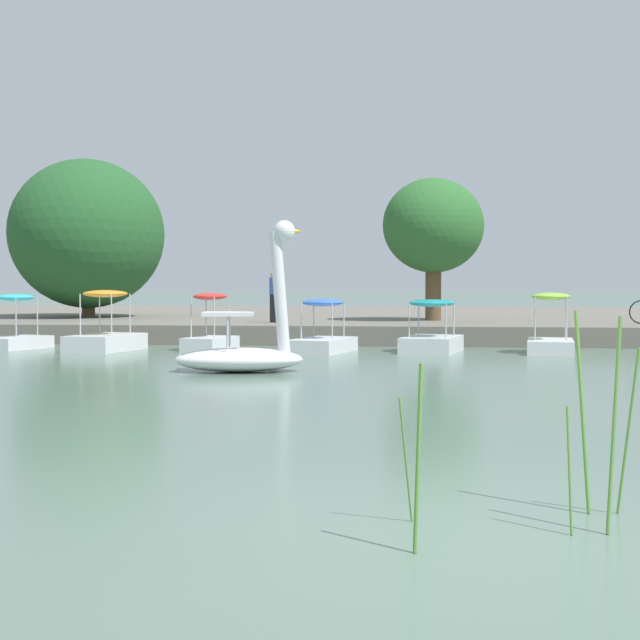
{
  "coord_description": "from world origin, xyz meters",
  "views": [
    {
      "loc": [
        -0.31,
        -6.4,
        1.78
      ],
      "look_at": [
        -2.55,
        14.3,
        0.97
      ],
      "focal_mm": 49.73,
      "sensor_mm": 36.0,
      "label": 1
    }
  ],
  "objects_px": {
    "pedal_boat_blue": "(323,337)",
    "pedal_boat_cyan": "(16,332)",
    "pedal_boat_teal": "(432,335)",
    "pedal_boat_red": "(210,333)",
    "swan_boat": "(244,345)",
    "tree_willow_overhanging": "(88,234)",
    "tree_broadleaf_right": "(434,226)",
    "pedal_boat_lime": "(550,335)",
    "person_on_path": "(274,295)",
    "pedal_boat_orange": "(106,334)"
  },
  "relations": [
    {
      "from": "pedal_boat_teal",
      "to": "pedal_boat_red",
      "type": "distance_m",
      "value": 6.0
    },
    {
      "from": "pedal_boat_teal",
      "to": "tree_broadleaf_right",
      "type": "bearing_deg",
      "value": 88.6
    },
    {
      "from": "swan_boat",
      "to": "pedal_boat_orange",
      "type": "xyz_separation_m",
      "value": [
        -4.92,
        5.44,
        -0.09
      ]
    },
    {
      "from": "tree_broadleaf_right",
      "to": "pedal_boat_orange",
      "type": "bearing_deg",
      "value": -142.14
    },
    {
      "from": "swan_boat",
      "to": "person_on_path",
      "type": "distance_m",
      "value": 10.27
    },
    {
      "from": "person_on_path",
      "to": "swan_boat",
      "type": "bearing_deg",
      "value": -84.21
    },
    {
      "from": "pedal_boat_cyan",
      "to": "pedal_boat_blue",
      "type": "bearing_deg",
      "value": -2.6
    },
    {
      "from": "swan_boat",
      "to": "pedal_boat_red",
      "type": "xyz_separation_m",
      "value": [
        -2.05,
        5.64,
        -0.05
      ]
    },
    {
      "from": "swan_boat",
      "to": "pedal_boat_lime",
      "type": "distance_m",
      "value": 9.08
    },
    {
      "from": "swan_boat",
      "to": "pedal_boat_cyan",
      "type": "distance_m",
      "value": 9.61
    },
    {
      "from": "pedal_boat_cyan",
      "to": "tree_broadleaf_right",
      "type": "height_order",
      "value": "tree_broadleaf_right"
    },
    {
      "from": "pedal_boat_blue",
      "to": "pedal_boat_red",
      "type": "height_order",
      "value": "pedal_boat_red"
    },
    {
      "from": "pedal_boat_lime",
      "to": "tree_willow_overhanging",
      "type": "bearing_deg",
      "value": 151.39
    },
    {
      "from": "pedal_boat_cyan",
      "to": "pedal_boat_lime",
      "type": "bearing_deg",
      "value": -0.35
    },
    {
      "from": "pedal_boat_teal",
      "to": "pedal_boat_orange",
      "type": "xyz_separation_m",
      "value": [
        -8.87,
        -0.37,
        0.01
      ]
    },
    {
      "from": "pedal_boat_red",
      "to": "tree_willow_overhanging",
      "type": "distance_m",
      "value": 11.5
    },
    {
      "from": "pedal_boat_lime",
      "to": "tree_willow_overhanging",
      "type": "xyz_separation_m",
      "value": [
        -15.84,
        8.64,
        3.23
      ]
    },
    {
      "from": "pedal_boat_lime",
      "to": "pedal_boat_teal",
      "type": "relative_size",
      "value": 0.91
    },
    {
      "from": "swan_boat",
      "to": "tree_willow_overhanging",
      "type": "relative_size",
      "value": 0.48
    },
    {
      "from": "pedal_boat_teal",
      "to": "pedal_boat_red",
      "type": "height_order",
      "value": "pedal_boat_red"
    },
    {
      "from": "pedal_boat_lime",
      "to": "pedal_boat_teal",
      "type": "xyz_separation_m",
      "value": [
        -3.09,
        0.09,
        -0.04
      ]
    },
    {
      "from": "pedal_boat_cyan",
      "to": "tree_broadleaf_right",
      "type": "bearing_deg",
      "value": 29.46
    },
    {
      "from": "swan_boat",
      "to": "tree_broadleaf_right",
      "type": "distance_m",
      "value": 13.52
    },
    {
      "from": "tree_willow_overhanging",
      "to": "pedal_boat_cyan",
      "type": "bearing_deg",
      "value": -82.35
    },
    {
      "from": "pedal_boat_red",
      "to": "pedal_boat_cyan",
      "type": "relative_size",
      "value": 0.9
    },
    {
      "from": "tree_willow_overhanging",
      "to": "tree_broadleaf_right",
      "type": "bearing_deg",
      "value": -8.38
    },
    {
      "from": "pedal_boat_teal",
      "to": "tree_willow_overhanging",
      "type": "bearing_deg",
      "value": 146.15
    },
    {
      "from": "pedal_boat_lime",
      "to": "pedal_boat_teal",
      "type": "height_order",
      "value": "pedal_boat_lime"
    },
    {
      "from": "swan_boat",
      "to": "tree_willow_overhanging",
      "type": "distance_m",
      "value": 17.15
    },
    {
      "from": "pedal_boat_lime",
      "to": "person_on_path",
      "type": "bearing_deg",
      "value": 151.16
    },
    {
      "from": "pedal_boat_lime",
      "to": "tree_broadleaf_right",
      "type": "bearing_deg",
      "value": 113.47
    },
    {
      "from": "pedal_boat_lime",
      "to": "tree_broadleaf_right",
      "type": "relative_size",
      "value": 0.46
    },
    {
      "from": "pedal_boat_blue",
      "to": "pedal_boat_cyan",
      "type": "bearing_deg",
      "value": 177.4
    },
    {
      "from": "pedal_boat_red",
      "to": "pedal_boat_orange",
      "type": "distance_m",
      "value": 2.88
    },
    {
      "from": "pedal_boat_teal",
      "to": "tree_broadleaf_right",
      "type": "xyz_separation_m",
      "value": [
        0.16,
        6.65,
        3.34
      ]
    },
    {
      "from": "pedal_boat_blue",
      "to": "tree_willow_overhanging",
      "type": "distance_m",
      "value": 13.72
    },
    {
      "from": "pedal_boat_teal",
      "to": "pedal_boat_red",
      "type": "bearing_deg",
      "value": -178.32
    },
    {
      "from": "pedal_boat_lime",
      "to": "person_on_path",
      "type": "distance_m",
      "value": 9.27
    },
    {
      "from": "swan_boat",
      "to": "tree_broadleaf_right",
      "type": "height_order",
      "value": "tree_broadleaf_right"
    },
    {
      "from": "swan_boat",
      "to": "person_on_path",
      "type": "height_order",
      "value": "swan_boat"
    },
    {
      "from": "pedal_boat_red",
      "to": "tree_willow_overhanging",
      "type": "bearing_deg",
      "value": 127.73
    },
    {
      "from": "pedal_boat_cyan",
      "to": "tree_broadleaf_right",
      "type": "distance_m",
      "value": 13.92
    },
    {
      "from": "pedal_boat_lime",
      "to": "pedal_boat_red",
      "type": "height_order",
      "value": "pedal_boat_lime"
    },
    {
      "from": "pedal_boat_blue",
      "to": "pedal_boat_orange",
      "type": "relative_size",
      "value": 0.98
    },
    {
      "from": "pedal_boat_cyan",
      "to": "tree_willow_overhanging",
      "type": "height_order",
      "value": "tree_willow_overhanging"
    },
    {
      "from": "swan_boat",
      "to": "pedal_boat_lime",
      "type": "height_order",
      "value": "swan_boat"
    },
    {
      "from": "pedal_boat_teal",
      "to": "person_on_path",
      "type": "height_order",
      "value": "person_on_path"
    },
    {
      "from": "pedal_boat_blue",
      "to": "tree_broadleaf_right",
      "type": "distance_m",
      "value": 8.39
    },
    {
      "from": "pedal_boat_red",
      "to": "person_on_path",
      "type": "bearing_deg",
      "value": 77.35
    },
    {
      "from": "swan_boat",
      "to": "pedal_boat_teal",
      "type": "bearing_deg",
      "value": 55.81
    }
  ]
}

